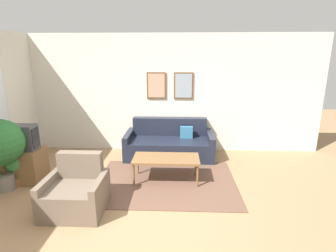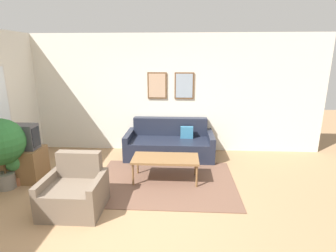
# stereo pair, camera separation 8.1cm
# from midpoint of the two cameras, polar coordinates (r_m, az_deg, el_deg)

# --- Properties ---
(ground_plane) EXTENTS (16.00, 16.00, 0.00)m
(ground_plane) POSITION_cam_midpoint_polar(r_m,az_deg,el_deg) (3.97, -9.44, -19.00)
(ground_plane) COLOR #997551
(area_rug) EXTENTS (2.49, 1.84, 0.01)m
(area_rug) POSITION_cam_midpoint_polar(r_m,az_deg,el_deg) (4.84, -0.97, -12.06)
(area_rug) COLOR brown
(area_rug) RESTS_ON ground_plane
(wall_back) EXTENTS (8.00, 0.09, 2.70)m
(wall_back) POSITION_cam_midpoint_polar(r_m,az_deg,el_deg) (6.16, -4.63, 6.99)
(wall_back) COLOR silver
(wall_back) RESTS_ON ground_plane
(couch) EXTENTS (1.94, 0.90, 0.83)m
(couch) POSITION_cam_midpoint_polar(r_m,az_deg,el_deg) (5.91, -0.09, -3.96)
(couch) COLOR #1E2333
(couch) RESTS_ON ground_plane
(coffee_table) EXTENTS (1.18, 0.56, 0.45)m
(coffee_table) POSITION_cam_midpoint_polar(r_m,az_deg,el_deg) (4.74, -0.91, -7.30)
(coffee_table) COLOR brown
(coffee_table) RESTS_ON ground_plane
(tv_stand) EXTENTS (0.66, 0.51, 0.60)m
(tv_stand) POSITION_cam_midpoint_polar(r_m,az_deg,el_deg) (5.46, -29.19, -7.44)
(tv_stand) COLOR brown
(tv_stand) RESTS_ON ground_plane
(tv) EXTENTS (0.56, 0.28, 0.45)m
(tv) POSITION_cam_midpoint_polar(r_m,az_deg,el_deg) (5.29, -29.89, -2.17)
(tv) COLOR #424247
(tv) RESTS_ON tv_stand
(armchair) EXTENTS (0.85, 0.76, 0.81)m
(armchair) POSITION_cam_midpoint_polar(r_m,az_deg,el_deg) (4.19, -19.92, -13.52)
(armchair) COLOR #6B5B4C
(armchair) RESTS_ON ground_plane
(potted_plant_tall) EXTENTS (0.78, 0.78, 1.23)m
(potted_plant_tall) POSITION_cam_midpoint_polar(r_m,az_deg,el_deg) (5.11, -33.18, -3.41)
(potted_plant_tall) COLOR slate
(potted_plant_tall) RESTS_ON ground_plane
(potted_plant_by_window) EXTENTS (0.40, 0.40, 0.63)m
(potted_plant_by_window) POSITION_cam_midpoint_polar(r_m,az_deg,el_deg) (5.74, -28.00, -5.55)
(potted_plant_by_window) COLOR beige
(potted_plant_by_window) RESTS_ON ground_plane
(potted_plant_small) EXTENTS (0.39, 0.39, 0.63)m
(potted_plant_small) POSITION_cam_midpoint_polar(r_m,az_deg,el_deg) (5.37, -30.66, -7.28)
(potted_plant_small) COLOR #935638
(potted_plant_small) RESTS_ON ground_plane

